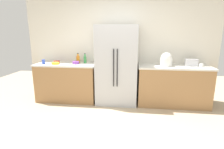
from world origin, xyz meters
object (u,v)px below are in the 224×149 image
cup_a (44,62)px  bowl_a (76,63)px  toaster (191,62)px  bottle_a (78,59)px  bottle_b (85,59)px  cup_b (201,65)px  bowl_c (55,63)px  rice_cooker (166,60)px  refrigerator (117,65)px  bowl_b (57,62)px

cup_a → bowl_a: bearing=7.5°
toaster → bottle_a: (-2.70, 0.12, 0.02)m
bottle_b → bowl_a: size_ratio=1.56×
cup_a → bowl_a: 0.78m
cup_b → bowl_c: bearing=-178.8°
rice_cooker → bottle_a: rice_cooker is taller
rice_cooker → bowl_c: size_ratio=1.65×
toaster → bottle_a: 2.70m
rice_cooker → bottle_a: bearing=174.5°
toaster → refrigerator: bearing=-177.6°
refrigerator → bottle_a: 1.03m
cup_b → bowl_b: bearing=178.0°
bottle_b → bottle_a: bearing=168.2°
rice_cooker → bottle_b: (-1.94, 0.16, -0.04)m
toaster → rice_cooker: size_ratio=0.85×
bottle_a → refrigerator: bearing=-11.1°
cup_b → bottle_b: bearing=176.2°
bowl_a → bowl_b: bowl_a is taller
bottle_b → rice_cooker: bearing=-4.8°
bottle_a → bowl_a: 0.20m
refrigerator → bowl_b: refrigerator is taller
rice_cooker → bowl_a: 2.13m
toaster → bottle_a: size_ratio=1.07×
bottle_a → cup_b: bottle_a is taller
cup_a → cup_b: bearing=1.1°
bottle_b → cup_b: 2.70m
rice_cooker → cup_b: 0.77m
toaster → bottle_a: bearing=177.4°
refrigerator → bowl_b: 1.53m
bottle_a → bowl_a: bottle_a is taller
bowl_c → toaster: bearing=3.0°
bowl_a → bowl_c: size_ratio=0.85×
toaster → cup_b: toaster is taller
cup_b → toaster: bearing=153.6°
bottle_a → bowl_c: bearing=-148.4°
bottle_a → bowl_b: 0.54m
bottle_a → bowl_c: size_ratio=1.31×
cup_b → refrigerator: bearing=179.3°
bottle_b → refrigerator: bearing=-10.9°
cup_a → rice_cooker: bearing=1.7°
refrigerator → rice_cooker: (1.12, -0.01, 0.15)m
bottle_a → bowl_c: (-0.47, -0.29, -0.07)m
toaster → bowl_c: (-3.17, -0.17, -0.06)m
bowl_b → toaster: bearing=-0.5°
toaster → bowl_a: (-2.70, -0.06, -0.05)m
cup_b → bowl_a: (-2.88, 0.03, -0.00)m
bowl_b → bowl_c: bearing=-73.9°
bottle_a → bowl_b: bearing=-169.6°
cup_a → refrigerator: bearing=3.0°
cup_b → bowl_c: size_ratio=0.45×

